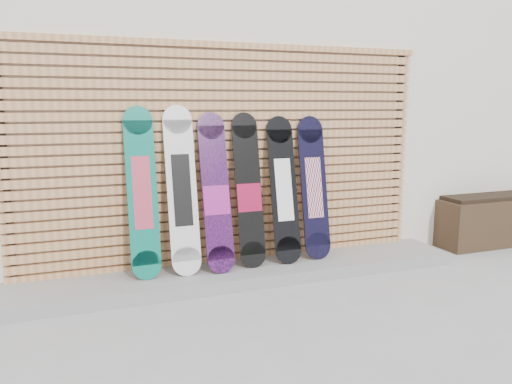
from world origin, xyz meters
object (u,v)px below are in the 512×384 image
at_px(snowboard_1, 182,190).
at_px(snowboard_5, 314,188).
at_px(snowboard_0, 142,193).
at_px(snowboard_2, 216,193).
at_px(snowboard_3, 249,191).
at_px(planter_box, 487,219).
at_px(snowboard_4, 284,190).

bearing_deg(snowboard_1, snowboard_5, 0.73).
height_order(snowboard_0, snowboard_2, snowboard_0).
xyz_separation_m(snowboard_2, snowboard_5, (1.06, 0.04, -0.01)).
relative_size(snowboard_0, snowboard_5, 1.07).
height_order(snowboard_3, snowboard_5, snowboard_3).
xyz_separation_m(snowboard_1, snowboard_3, (0.67, 0.00, -0.05)).
relative_size(planter_box, snowboard_5, 0.94).
bearing_deg(snowboard_2, snowboard_4, 2.01).
bearing_deg(snowboard_5, planter_box, 1.75).
height_order(planter_box, snowboard_3, snowboard_3).
relative_size(snowboard_4, snowboard_5, 1.00).
height_order(planter_box, snowboard_4, snowboard_4).
relative_size(planter_box, snowboard_3, 0.91).
bearing_deg(snowboard_0, snowboard_5, 0.15).
relative_size(planter_box, snowboard_0, 0.88).
bearing_deg(snowboard_2, snowboard_0, 176.81).
bearing_deg(snowboard_2, planter_box, 1.92).
distance_m(planter_box, snowboard_4, 2.83).
bearing_deg(snowboard_0, snowboard_2, -3.19).
height_order(snowboard_0, snowboard_5, snowboard_0).
distance_m(snowboard_3, snowboard_4, 0.37).
bearing_deg(snowboard_5, snowboard_2, -177.68).
height_order(snowboard_3, snowboard_4, snowboard_3).
bearing_deg(planter_box, snowboard_4, -178.10).
bearing_deg(snowboard_5, snowboard_1, -179.27).
distance_m(snowboard_0, snowboard_1, 0.37).
bearing_deg(snowboard_3, snowboard_0, 179.49).
bearing_deg(snowboard_5, snowboard_3, -178.90).
xyz_separation_m(planter_box, snowboard_5, (-2.43, -0.07, 0.55)).
distance_m(snowboard_3, snowboard_5, 0.72).
bearing_deg(snowboard_1, snowboard_2, -4.50).
bearing_deg(snowboard_2, snowboard_1, 175.50).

